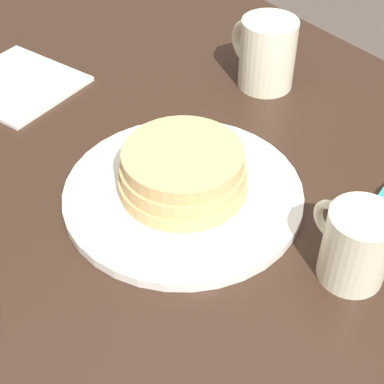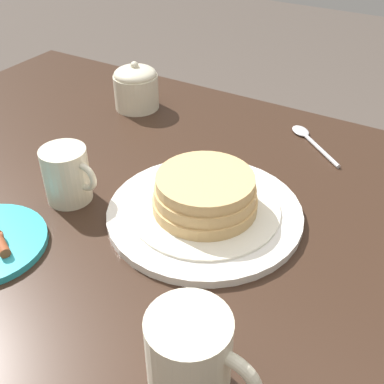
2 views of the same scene
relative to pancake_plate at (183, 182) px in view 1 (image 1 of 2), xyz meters
The scene contains 5 objects.
dining_table 0.16m from the pancake_plate, 141.91° to the right, with size 1.31×0.83×0.77m.
pancake_plate is the anchor object (origin of this frame).
coffee_mug 0.27m from the pancake_plate, 63.11° to the right, with size 0.11×0.08×0.10m.
creamer_pitcher 0.21m from the pancake_plate, 161.76° to the right, with size 0.11×0.07×0.09m.
napkin 0.34m from the pancake_plate, ahead, with size 0.20×0.19×0.01m.
Camera 1 is at (-0.37, 0.32, 1.24)m, focal length 55.00 mm.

